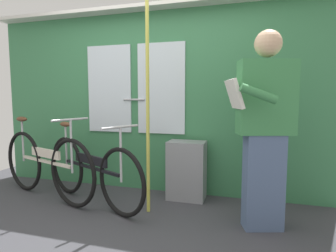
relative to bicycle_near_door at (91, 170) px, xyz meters
name	(u,v)px	position (x,y,z in m)	size (l,w,h in m)	color
ground_plane	(98,239)	(0.48, -0.67, -0.39)	(5.28, 4.26, 0.04)	#38383D
train_door_wall	(150,97)	(0.47, 0.65, 0.81)	(4.28, 0.28, 2.25)	#387A4C
bicycle_near_door	(91,170)	(0.00, 0.00, 0.00)	(1.60, 0.81, 0.91)	black
bicycle_leaning_behind	(46,164)	(-0.60, 0.00, 0.02)	(1.66, 0.67, 0.96)	black
passenger_reading_newspaper	(264,126)	(1.80, -0.10, 0.55)	(0.63, 0.57, 1.75)	slate
trash_bin_by_wall	(187,170)	(0.99, 0.44, -0.03)	(0.43, 0.28, 0.68)	gray
handrail_pole	(148,105)	(0.69, -0.04, 0.73)	(0.04, 0.04, 2.21)	#C6C14C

